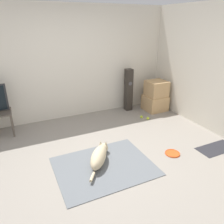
{
  "coord_description": "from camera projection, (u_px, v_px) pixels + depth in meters",
  "views": [
    {
      "loc": [
        -1.13,
        -2.86,
        2.16
      ],
      "look_at": [
        0.65,
        0.88,
        0.45
      ],
      "focal_mm": 35.0,
      "sensor_mm": 36.0,
      "label": 1
    }
  ],
  "objects": [
    {
      "name": "floor_speaker",
      "position": [
        128.0,
        90.0,
        5.62
      ],
      "size": [
        0.17,
        0.18,
        1.08
      ],
      "color": "#2D2823",
      "rests_on": "ground_plane"
    },
    {
      "name": "wall_back",
      "position": [
        63.0,
        64.0,
        4.93
      ],
      "size": [
        8.0,
        0.06,
        2.55
      ],
      "color": "silver",
      "rests_on": "ground_plane"
    },
    {
      "name": "wall_right",
      "position": [
        223.0,
        72.0,
        4.21
      ],
      "size": [
        0.06,
        8.0,
        2.55
      ],
      "color": "silver",
      "rests_on": "ground_plane"
    },
    {
      "name": "dog",
      "position": [
        99.0,
        156.0,
        3.56
      ],
      "size": [
        0.6,
        0.79,
        0.26
      ],
      "color": "beige",
      "rests_on": "area_rug"
    },
    {
      "name": "area_rug",
      "position": [
        104.0,
        166.0,
        3.53
      ],
      "size": [
        1.53,
        1.21,
        0.01
      ],
      "color": "slate",
      "rests_on": "ground_plane"
    },
    {
      "name": "frisbee",
      "position": [
        172.0,
        153.0,
        3.86
      ],
      "size": [
        0.26,
        0.26,
        0.03
      ],
      "color": "#DB511E",
      "rests_on": "ground_plane"
    },
    {
      "name": "cardboard_box_lower",
      "position": [
        155.0,
        103.0,
        5.74
      ],
      "size": [
        0.54,
        0.51,
        0.39
      ],
      "color": "tan",
      "rests_on": "ground_plane"
    },
    {
      "name": "cardboard_box_upper",
      "position": [
        156.0,
        89.0,
        5.59
      ],
      "size": [
        0.49,
        0.46,
        0.39
      ],
      "color": "tan",
      "rests_on": "cardboard_box_lower"
    },
    {
      "name": "door_mat",
      "position": [
        217.0,
        148.0,
        4.03
      ],
      "size": [
        0.76,
        0.36,
        0.01
      ],
      "color": "#28282D",
      "rests_on": "ground_plane"
    },
    {
      "name": "tennis_ball_near_speaker",
      "position": [
        141.0,
        117.0,
        5.29
      ],
      "size": [
        0.07,
        0.07,
        0.07
      ],
      "color": "#C6E033",
      "rests_on": "ground_plane"
    },
    {
      "name": "ground_plane",
      "position": [
        100.0,
        161.0,
        3.66
      ],
      "size": [
        12.0,
        12.0,
        0.0
      ],
      "primitive_type": "plane",
      "color": "gray"
    },
    {
      "name": "tennis_ball_by_boxes",
      "position": [
        148.0,
        118.0,
        5.21
      ],
      "size": [
        0.07,
        0.07,
        0.07
      ],
      "color": "#C6E033",
      "rests_on": "ground_plane"
    }
  ]
}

